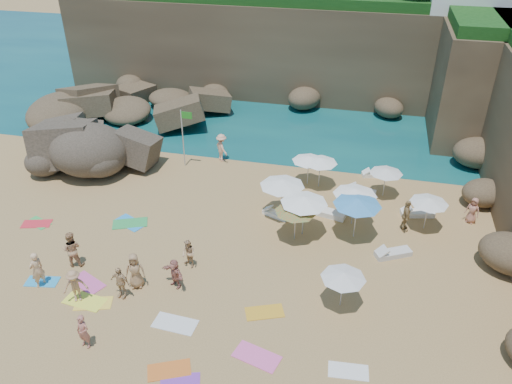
% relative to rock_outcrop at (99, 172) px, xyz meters
% --- Properties ---
extents(ground, '(120.00, 120.00, 0.00)m').
position_rel_rock_outcrop_xyz_m(ground, '(9.48, -6.26, 0.00)').
color(ground, tan).
rests_on(ground, ground).
extents(seawater, '(120.00, 120.00, 0.00)m').
position_rel_rock_outcrop_xyz_m(seawater, '(9.48, 23.74, 0.00)').
color(seawater, '#0C4751').
rests_on(seawater, ground).
extents(cliff_back, '(44.00, 8.00, 8.00)m').
position_rel_rock_outcrop_xyz_m(cliff_back, '(11.48, 18.74, 4.00)').
color(cliff_back, brown).
rests_on(cliff_back, ground).
extents(cliff_corner, '(10.00, 12.00, 8.00)m').
position_rel_rock_outcrop_xyz_m(cliff_corner, '(26.48, 13.74, 4.00)').
color(cliff_corner, brown).
rests_on(cliff_corner, ground).
extents(rock_promontory, '(12.00, 7.00, 2.00)m').
position_rel_rock_outcrop_xyz_m(rock_promontory, '(-1.52, 9.74, 0.00)').
color(rock_promontory, brown).
rests_on(rock_promontory, ground).
extents(marina_masts, '(3.10, 0.10, 6.00)m').
position_rel_rock_outcrop_xyz_m(marina_masts, '(-7.02, 23.74, 3.00)').
color(marina_masts, white).
rests_on(marina_masts, ground).
extents(rock_outcrop, '(9.46, 7.57, 3.49)m').
position_rel_rock_outcrop_xyz_m(rock_outcrop, '(0.00, 0.00, 0.00)').
color(rock_outcrop, brown).
rests_on(rock_outcrop, ground).
extents(flag_pole, '(0.78, 0.08, 4.01)m').
position_rel_rock_outcrop_xyz_m(flag_pole, '(5.36, 2.20, 2.56)').
color(flag_pole, silver).
rests_on(flag_pole, ground).
extents(parasol_0, '(2.52, 2.52, 2.39)m').
position_rel_rock_outcrop_xyz_m(parasol_0, '(12.73, -2.26, 2.19)').
color(parasol_0, silver).
rests_on(parasol_0, ground).
extents(parasol_1, '(2.40, 2.40, 2.27)m').
position_rel_rock_outcrop_xyz_m(parasol_1, '(16.71, -2.12, 2.08)').
color(parasol_1, silver).
rests_on(parasol_1, ground).
extents(parasol_2, '(2.08, 2.08, 1.97)m').
position_rel_rock_outcrop_xyz_m(parasol_2, '(13.65, 1.69, 1.81)').
color(parasol_2, silver).
rests_on(parasol_2, ground).
extents(parasol_3, '(1.98, 1.98, 1.87)m').
position_rel_rock_outcrop_xyz_m(parasol_3, '(18.35, 1.35, 1.72)').
color(parasol_3, silver).
rests_on(parasol_3, ground).
extents(parasol_4, '(2.07, 2.07, 1.96)m').
position_rel_rock_outcrop_xyz_m(parasol_4, '(20.62, -1.64, 1.80)').
color(parasol_4, silver).
rests_on(parasol_4, ground).
extents(parasol_6, '(2.20, 2.20, 2.08)m').
position_rel_rock_outcrop_xyz_m(parasol_6, '(13.84, -4.29, 1.91)').
color(parasol_6, silver).
rests_on(parasol_6, ground).
extents(parasol_7, '(2.13, 2.13, 2.01)m').
position_rel_rock_outcrop_xyz_m(parasol_7, '(14.38, 1.54, 1.85)').
color(parasol_7, silver).
rests_on(parasol_7, ground).
extents(parasol_9, '(2.52, 2.52, 2.38)m').
position_rel_rock_outcrop_xyz_m(parasol_9, '(14.17, -3.74, 2.18)').
color(parasol_9, silver).
rests_on(parasol_9, ground).
extents(parasol_10, '(2.54, 2.54, 2.40)m').
position_rel_rock_outcrop_xyz_m(parasol_10, '(16.90, -3.31, 2.21)').
color(parasol_10, silver).
rests_on(parasol_10, ground).
extents(parasol_11, '(2.00, 2.00, 1.89)m').
position_rel_rock_outcrop_xyz_m(parasol_11, '(16.68, -8.72, 1.74)').
color(parasol_11, silver).
rests_on(parasol_11, ground).
extents(lounger_0, '(2.16, 1.12, 0.32)m').
position_rel_rock_outcrop_xyz_m(lounger_0, '(15.31, -1.60, 0.16)').
color(lounger_0, white).
rests_on(lounger_0, ground).
extents(lounger_1, '(1.72, 0.93, 0.25)m').
position_rel_rock_outcrop_xyz_m(lounger_1, '(17.78, 3.68, 0.13)').
color(lounger_1, white).
rests_on(lounger_1, ground).
extents(lounger_2, '(1.89, 0.89, 0.28)m').
position_rel_rock_outcrop_xyz_m(lounger_2, '(17.01, 1.29, 0.14)').
color(lounger_2, white).
rests_on(lounger_2, ground).
extents(lounger_3, '(1.64, 1.03, 0.24)m').
position_rel_rock_outcrop_xyz_m(lounger_3, '(12.43, -2.37, 0.12)').
color(lounger_3, white).
rests_on(lounger_3, ground).
extents(lounger_4, '(1.96, 1.01, 0.29)m').
position_rel_rock_outcrop_xyz_m(lounger_4, '(20.31, -0.43, 0.15)').
color(lounger_4, white).
rests_on(lounger_4, ground).
extents(lounger_5, '(1.94, 1.43, 0.29)m').
position_rel_rock_outcrop_xyz_m(lounger_5, '(18.97, -4.54, 0.15)').
color(lounger_5, silver).
rests_on(lounger_5, ground).
extents(towel_0, '(1.64, 1.02, 0.03)m').
position_rel_rock_outcrop_xyz_m(towel_0, '(2.70, -10.46, 0.01)').
color(towel_0, '#299DDC').
rests_on(towel_0, ground).
extents(towel_1, '(1.98, 1.54, 0.03)m').
position_rel_rock_outcrop_xyz_m(towel_1, '(4.85, -10.04, 0.02)').
color(towel_1, '#DA559D').
rests_on(towel_1, ground).
extents(towel_2, '(1.86, 1.45, 0.03)m').
position_rel_rock_outcrop_xyz_m(towel_2, '(10.53, -13.86, 0.01)').
color(towel_2, orange).
rests_on(towel_2, ground).
extents(towel_3, '(1.62, 1.19, 0.03)m').
position_rel_rock_outcrop_xyz_m(towel_3, '(-0.38, -6.16, 0.01)').
color(towel_3, green).
rests_on(towel_3, ground).
extents(towel_4, '(1.82, 1.28, 0.03)m').
position_rel_rock_outcrop_xyz_m(towel_4, '(5.82, -11.23, 0.01)').
color(towel_4, yellow).
rests_on(towel_4, ground).
extents(towel_5, '(1.93, 1.05, 0.03)m').
position_rel_rock_outcrop_xyz_m(towel_5, '(9.87, -11.53, 0.02)').
color(towel_5, silver).
rests_on(towel_5, ground).
extents(towel_6, '(1.67, 1.18, 0.03)m').
position_rel_rock_outcrop_xyz_m(towel_6, '(11.14, -14.27, 0.01)').
color(towel_6, purple).
rests_on(towel_6, ground).
extents(towel_7, '(1.75, 1.21, 0.03)m').
position_rel_rock_outcrop_xyz_m(towel_7, '(-0.44, -6.26, 0.01)').
color(towel_7, red).
rests_on(towel_7, ground).
extents(towel_8, '(2.04, 1.59, 0.03)m').
position_rel_rock_outcrop_xyz_m(towel_8, '(4.60, -4.96, 0.02)').
color(towel_8, '#2A94E3').
rests_on(towel_8, ground).
extents(towel_9, '(2.05, 1.39, 0.03)m').
position_rel_rock_outcrop_xyz_m(towel_9, '(13.70, -12.43, 0.02)').
color(towel_9, pink).
rests_on(towel_9, ground).
extents(towel_10, '(1.88, 1.42, 0.03)m').
position_rel_rock_outcrop_xyz_m(towel_10, '(13.47, -9.97, 0.01)').
color(towel_10, gold).
rests_on(towel_10, ground).
extents(towel_11, '(2.13, 1.62, 0.03)m').
position_rel_rock_outcrop_xyz_m(towel_11, '(4.63, -5.01, 0.02)').
color(towel_11, green).
rests_on(towel_11, ground).
extents(towel_12, '(1.96, 1.13, 0.03)m').
position_rel_rock_outcrop_xyz_m(towel_12, '(5.36, -11.17, 0.02)').
color(towel_12, '#F9FB42').
rests_on(towel_12, ground).
extents(towel_13, '(1.62, 0.91, 0.03)m').
position_rel_rock_outcrop_xyz_m(towel_13, '(17.32, -12.29, 0.01)').
color(towel_13, white).
rests_on(towel_13, ground).
extents(person_stand_1, '(1.10, 0.96, 1.94)m').
position_rel_rock_outcrop_xyz_m(person_stand_1, '(3.56, -8.95, 0.97)').
color(person_stand_1, tan).
rests_on(person_stand_1, ground).
extents(person_stand_2, '(1.25, 1.27, 1.95)m').
position_rel_rock_outcrop_xyz_m(person_stand_2, '(7.45, 3.52, 0.97)').
color(person_stand_2, '#F0AD88').
rests_on(person_stand_2, ground).
extents(person_stand_3, '(0.54, 1.13, 1.87)m').
position_rel_rock_outcrop_xyz_m(person_stand_3, '(19.54, -2.08, 0.94)').
color(person_stand_3, '#A08150').
rests_on(person_stand_3, ground).
extents(person_stand_4, '(0.87, 0.74, 1.56)m').
position_rel_rock_outcrop_xyz_m(person_stand_4, '(23.18, -0.41, 0.78)').
color(person_stand_4, '#B77660').
rests_on(person_stand_4, ground).
extents(person_stand_5, '(1.83, 1.01, 1.90)m').
position_rel_rock_outcrop_xyz_m(person_stand_5, '(1.59, 2.74, 0.95)').
color(person_stand_5, tan).
rests_on(person_stand_5, ground).
extents(person_stand_6, '(0.65, 0.79, 1.88)m').
position_rel_rock_outcrop_xyz_m(person_stand_6, '(2.79, -10.67, 0.94)').
color(person_stand_6, '#E2B380').
rests_on(person_stand_6, ground).
extents(person_lie_0, '(1.79, 1.99, 0.45)m').
position_rel_rock_outcrop_xyz_m(person_lie_0, '(5.07, -11.20, 0.22)').
color(person_lie_0, tan).
rests_on(person_lie_0, ground).
extents(person_lie_1, '(1.17, 1.76, 0.40)m').
position_rel_rock_outcrop_xyz_m(person_lie_1, '(6.89, -10.49, 0.20)').
color(person_lie_1, tan).
rests_on(person_lie_1, ground).
extents(person_lie_2, '(1.44, 2.02, 0.49)m').
position_rel_rock_outcrop_xyz_m(person_lie_2, '(7.26, -9.69, 0.24)').
color(person_lie_2, '#A47B52').
rests_on(person_lie_2, ground).
extents(person_lie_3, '(1.94, 1.98, 0.40)m').
position_rel_rock_outcrop_xyz_m(person_lie_3, '(9.03, -9.25, 0.20)').
color(person_lie_3, '#B6705F').
rests_on(person_lie_3, ground).
extents(person_lie_4, '(0.91, 1.70, 0.39)m').
position_rel_rock_outcrop_xyz_m(person_lie_4, '(6.80, -13.52, 0.19)').
color(person_lie_4, '#B26959').
rests_on(person_lie_4, ground).
extents(person_lie_5, '(1.39, 1.68, 0.57)m').
position_rel_rock_outcrop_xyz_m(person_lie_5, '(9.16, -7.75, 0.29)').
color(person_lie_5, tan).
rests_on(person_lie_5, ground).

